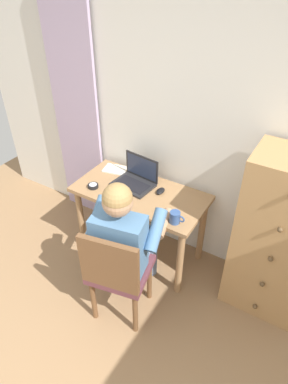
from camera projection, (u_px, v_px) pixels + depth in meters
wall_back at (212, 130)px, 2.56m from camera, size 4.80×0.05×2.50m
curtain_panel at (76, 112)px, 3.12m from camera, size 0.51×0.03×2.27m
desk at (140, 203)px, 2.89m from camera, size 1.13×0.56×0.72m
dresser at (278, 239)px, 2.43m from camera, size 0.59×0.45×1.34m
chair at (117, 271)px, 2.40m from camera, size 0.49×0.48×0.90m
person_seated at (126, 236)px, 2.43m from camera, size 0.61×0.64×1.22m
laptop at (136, 179)px, 2.89m from camera, size 0.37×0.29×0.24m
computer_mouse at (160, 191)px, 2.80m from camera, size 0.06×0.10×0.03m
desk_clock at (93, 186)px, 2.86m from camera, size 0.09×0.09×0.03m
notebook_pad at (115, 169)px, 3.09m from camera, size 0.24×0.19×0.01m
coffee_mug at (175, 217)px, 2.48m from camera, size 0.12×0.08×0.09m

